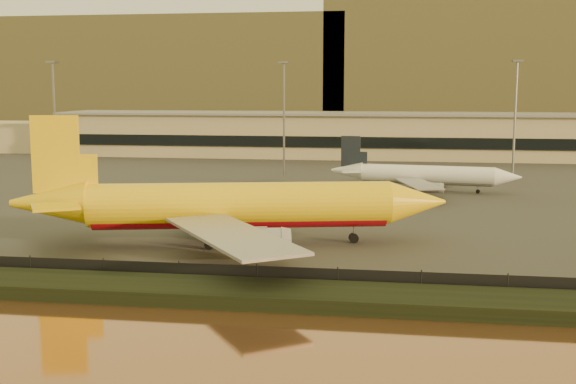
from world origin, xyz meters
TOP-DOWN VIEW (x-y plane):
  - ground at (0.00, 0.00)m, footprint 900.00×900.00m
  - embankment at (0.00, -17.00)m, footprint 320.00×7.00m
  - tarmac at (0.00, 95.00)m, footprint 320.00×220.00m
  - perimeter_fence at (0.00, -13.00)m, footprint 300.00×0.05m
  - terminal_building at (-14.52, 125.55)m, footprint 202.00×25.00m
  - apron_light_masts at (15.00, 75.00)m, footprint 152.20×12.20m
  - distant_hills at (-20.74, 340.00)m, footprint 470.00×160.00m
  - dhl_cargo_jet at (-4.82, 5.98)m, footprint 54.24×52.21m
  - white_narrowbody_jet at (20.48, 57.53)m, footprint 35.94×34.81m
  - gse_vehicle_yellow at (0.84, 22.83)m, footprint 3.91×2.73m
  - gse_vehicle_white at (-23.47, 34.12)m, footprint 3.44×1.56m

SIDE VIEW (x-z plane):
  - ground at x=0.00m, z-range 0.00..0.00m
  - tarmac at x=0.00m, z-range 0.00..0.20m
  - embankment at x=0.00m, z-range 0.00..1.40m
  - gse_vehicle_white at x=-23.47m, z-range 0.20..1.74m
  - gse_vehicle_yellow at x=0.84m, z-range 0.20..1.81m
  - perimeter_fence at x=0.00m, z-range 0.20..2.40m
  - white_narrowbody_jet at x=20.48m, z-range -1.88..8.44m
  - dhl_cargo_jet at x=-4.82m, z-range -3.09..13.23m
  - terminal_building at x=-14.52m, z-range -0.05..12.55m
  - apron_light_masts at x=15.00m, z-range 3.00..28.40m
  - distant_hills at x=-20.74m, z-range -3.61..66.39m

